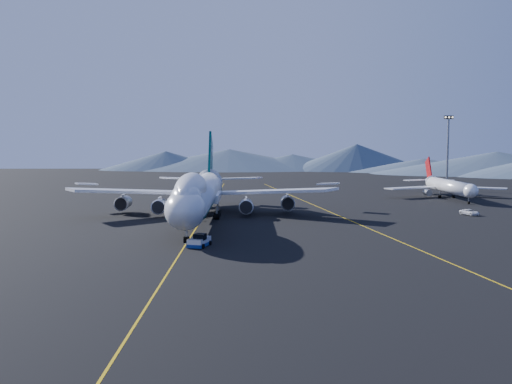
{
  "coord_description": "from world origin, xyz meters",
  "views": [
    {
      "loc": [
        10.2,
        -117.9,
        16.11
      ],
      "look_at": [
        11.59,
        0.69,
        6.0
      ],
      "focal_mm": 40.0,
      "sensor_mm": 36.0,
      "label": 1
    }
  ],
  "objects_px": {
    "service_van": "(470,212)",
    "floodlight_mast": "(448,152)",
    "second_jet": "(447,186)",
    "pushback_tug": "(199,242)",
    "boeing_747": "(200,193)"
  },
  "relations": [
    {
      "from": "pushback_tug",
      "to": "second_jet",
      "type": "xyz_separation_m",
      "value": [
        66.35,
        78.59,
        2.93
      ]
    },
    {
      "from": "pushback_tug",
      "to": "boeing_747",
      "type": "bearing_deg",
      "value": 110.59
    },
    {
      "from": "boeing_747",
      "to": "service_van",
      "type": "bearing_deg",
      "value": 8.58
    },
    {
      "from": "floodlight_mast",
      "to": "pushback_tug",
      "type": "bearing_deg",
      "value": -125.32
    },
    {
      "from": "boeing_747",
      "to": "service_van",
      "type": "distance_m",
      "value": 60.84
    },
    {
      "from": "boeing_747",
      "to": "pushback_tug",
      "type": "height_order",
      "value": "boeing_747"
    },
    {
      "from": "second_jet",
      "to": "floodlight_mast",
      "type": "xyz_separation_m",
      "value": [
        10.05,
        29.25,
        9.42
      ]
    },
    {
      "from": "boeing_747",
      "to": "floodlight_mast",
      "type": "relative_size",
      "value": 2.82
    },
    {
      "from": "second_jet",
      "to": "floodlight_mast",
      "type": "height_order",
      "value": "floodlight_mast"
    },
    {
      "from": "pushback_tug",
      "to": "second_jet",
      "type": "relative_size",
      "value": 0.13
    },
    {
      "from": "pushback_tug",
      "to": "service_van",
      "type": "xyz_separation_m",
      "value": [
        57.62,
        38.58,
        -0.0
      ]
    },
    {
      "from": "service_van",
      "to": "floodlight_mast",
      "type": "relative_size",
      "value": 0.18
    },
    {
      "from": "boeing_747",
      "to": "service_van",
      "type": "xyz_separation_m",
      "value": [
        59.94,
        9.04,
        -5.15
      ]
    },
    {
      "from": "boeing_747",
      "to": "service_van",
      "type": "relative_size",
      "value": 15.26
    },
    {
      "from": "second_jet",
      "to": "service_van",
      "type": "distance_m",
      "value": 41.05
    }
  ]
}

